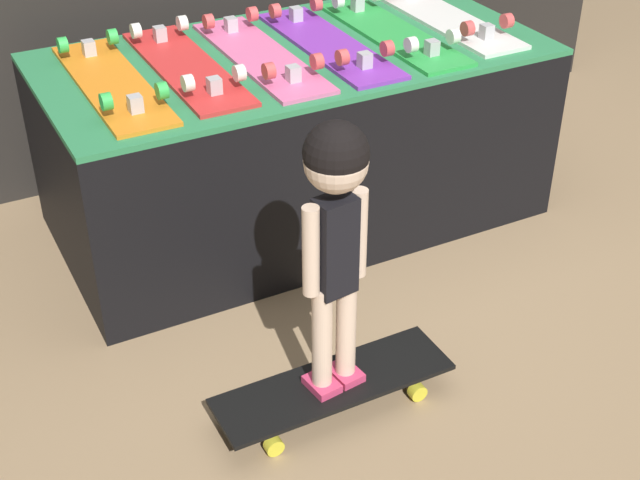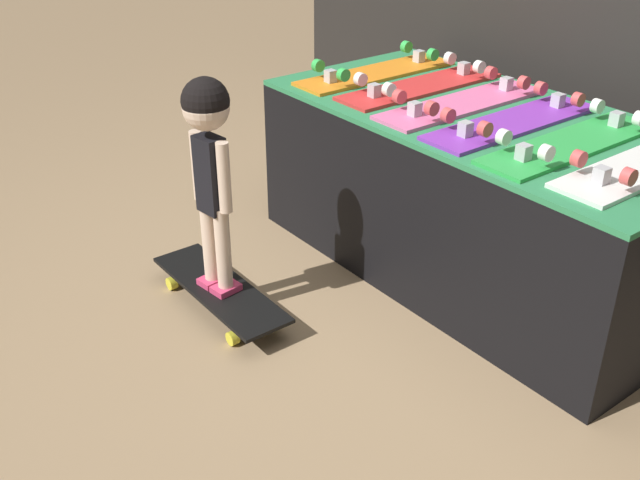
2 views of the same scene
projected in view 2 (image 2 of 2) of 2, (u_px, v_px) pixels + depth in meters
ground_plane at (384, 305)px, 2.89m from camera, size 16.00×16.00×0.00m
display_rack at (479, 194)px, 2.99m from camera, size 1.76×0.87×0.67m
skateboard_orange_on_rack at (376, 71)px, 3.27m from camera, size 0.20×0.78×0.09m
skateboard_red_on_rack at (421, 84)px, 3.10m from camera, size 0.20×0.78×0.09m
skateboard_pink_on_rack at (462, 102)px, 2.91m from camera, size 0.20×0.78×0.09m
skateboard_purple_on_rack at (513, 120)px, 2.72m from camera, size 0.20×0.78×0.09m
skateboard_green_on_rack at (572, 141)px, 2.54m from camera, size 0.20×0.78×0.09m
skateboard_on_floor at (220, 291)px, 2.84m from camera, size 0.70×0.21×0.09m
child at (209, 147)px, 2.56m from camera, size 0.19×0.16×0.81m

